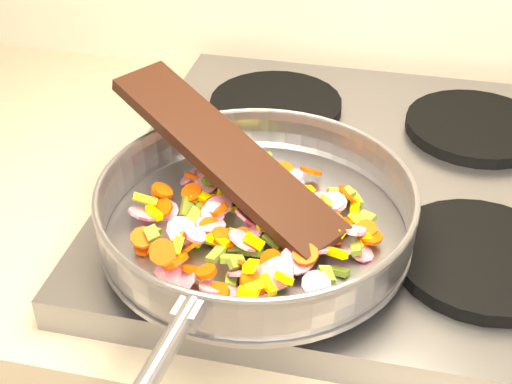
# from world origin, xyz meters

# --- Properties ---
(cooktop) EXTENTS (0.60, 0.60, 0.04)m
(cooktop) POSITION_xyz_m (-0.70, 1.67, 0.92)
(cooktop) COLOR #939399
(cooktop) RESTS_ON counter_top
(grate_fl) EXTENTS (0.19, 0.19, 0.02)m
(grate_fl) POSITION_xyz_m (-0.84, 1.52, 0.95)
(grate_fl) COLOR black
(grate_fl) RESTS_ON cooktop
(grate_fr) EXTENTS (0.19, 0.19, 0.02)m
(grate_fr) POSITION_xyz_m (-0.56, 1.52, 0.95)
(grate_fr) COLOR black
(grate_fr) RESTS_ON cooktop
(grate_bl) EXTENTS (0.19, 0.19, 0.02)m
(grate_bl) POSITION_xyz_m (-0.84, 1.81, 0.95)
(grate_bl) COLOR black
(grate_bl) RESTS_ON cooktop
(grate_br) EXTENTS (0.19, 0.19, 0.02)m
(grate_br) POSITION_xyz_m (-0.56, 1.81, 0.95)
(grate_br) COLOR black
(grate_br) RESTS_ON cooktop
(saute_pan) EXTENTS (0.38, 0.55, 0.06)m
(saute_pan) POSITION_xyz_m (-0.80, 1.50, 0.99)
(saute_pan) COLOR #9E9EA5
(saute_pan) RESTS_ON grate_fl
(vegetable_heap) EXTENTS (0.28, 0.26, 0.05)m
(vegetable_heap) POSITION_xyz_m (-0.80, 1.50, 0.98)
(vegetable_heap) COLOR olive
(vegetable_heap) RESTS_ON saute_pan
(wooden_spatula) EXTENTS (0.30, 0.22, 0.10)m
(wooden_spatula) POSITION_xyz_m (-0.85, 1.55, 1.02)
(wooden_spatula) COLOR black
(wooden_spatula) RESTS_ON saute_pan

